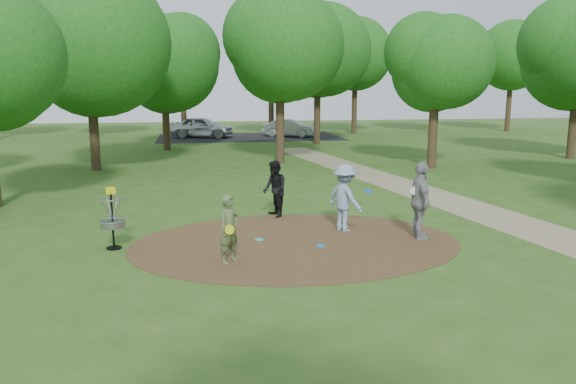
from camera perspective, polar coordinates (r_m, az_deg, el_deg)
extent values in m
plane|color=#2D5119|center=(14.31, 0.83, -5.22)|extent=(100.00, 100.00, 0.00)
cylinder|color=#47301C|center=(14.31, 0.83, -5.18)|extent=(8.40, 8.40, 0.02)
cube|color=#8C7A5B|center=(18.40, 19.92, -2.24)|extent=(7.55, 39.89, 0.01)
cube|color=black|center=(43.93, -3.92, 5.59)|extent=(14.00, 8.00, 0.01)
imported|color=#53653A|center=(12.63, -5.99, -3.77)|extent=(0.67, 0.67, 1.56)
cylinder|color=#D2E519|center=(12.41, -5.97, -3.83)|extent=(0.22, 0.11, 0.22)
imported|color=#7D99BA|center=(15.37, 5.80, -0.61)|extent=(1.17, 1.38, 1.85)
cylinder|color=blue|center=(15.58, 8.14, 0.08)|extent=(0.27, 0.26, 0.08)
imported|color=black|center=(16.95, -1.36, 0.30)|extent=(0.81, 0.95, 1.72)
cylinder|color=blue|center=(17.02, -0.74, 0.02)|extent=(0.23, 0.08, 0.22)
imported|color=gray|center=(14.85, 13.31, -0.90)|extent=(0.59, 1.22, 2.02)
cylinder|color=silver|center=(14.72, 12.72, 0.14)|extent=(0.22, 0.08, 0.22)
cylinder|color=#1BCCD9|center=(14.55, -2.94, -4.84)|extent=(0.22, 0.22, 0.02)
cylinder|color=#0D83ED|center=(14.01, 3.30, -5.46)|extent=(0.22, 0.22, 0.02)
cylinder|color=red|center=(15.86, -6.30, -3.58)|extent=(0.22, 0.22, 0.02)
imported|color=#B9BAC1|center=(43.85, -8.72, 6.53)|extent=(5.11, 3.32, 1.62)
imported|color=#AAAFB2|center=(44.18, 0.16, 6.52)|extent=(4.33, 3.05, 1.35)
cylinder|color=black|center=(14.33, -17.40, -2.91)|extent=(0.05, 0.05, 1.35)
cylinder|color=black|center=(14.49, -17.25, -5.43)|extent=(0.36, 0.36, 0.04)
cylinder|color=gray|center=(14.34, -17.38, -3.12)|extent=(0.60, 0.60, 0.16)
torus|color=gray|center=(14.32, -17.40, -2.81)|extent=(0.63, 0.63, 0.03)
torus|color=gray|center=(14.21, -17.53, -0.66)|extent=(0.58, 0.58, 0.02)
cube|color=yellow|center=(14.17, -17.57, 0.14)|extent=(0.22, 0.02, 0.18)
cylinder|color=#332316|center=(27.94, -19.11, 5.98)|extent=(0.44, 0.44, 3.80)
sphere|color=#1B5115|center=(27.92, -19.60, 13.62)|extent=(6.66, 6.66, 6.66)
cylinder|color=#332316|center=(28.94, -0.81, 7.09)|extent=(0.44, 0.44, 4.18)
sphere|color=#1B5115|center=(28.93, -0.83, 14.23)|extent=(5.51, 5.51, 5.51)
cylinder|color=#332316|center=(28.10, 14.52, 6.06)|extent=(0.44, 0.44, 3.61)
sphere|color=#1B5115|center=(28.03, 14.81, 12.19)|extent=(4.38, 4.38, 4.38)
cylinder|color=#332316|center=(35.61, -12.29, 6.92)|extent=(0.44, 0.44, 3.42)
sphere|color=#1B5115|center=(35.56, -12.50, 12.26)|extent=(5.85, 5.85, 5.85)
cylinder|color=#332316|center=(38.52, 2.98, 8.13)|extent=(0.44, 0.44, 4.37)
sphere|color=#1B5115|center=(38.54, 3.04, 13.89)|extent=(6.15, 6.15, 6.15)
cylinder|color=#332316|center=(34.42, 26.98, 6.20)|extent=(0.44, 0.44, 3.80)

